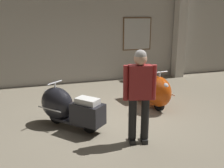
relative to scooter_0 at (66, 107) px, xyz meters
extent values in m
plane|color=gray|center=(1.04, -0.23, -0.43)|extent=(60.00, 60.00, 0.00)
cube|color=#ADA89E|center=(1.04, 3.65, 1.32)|extent=(18.00, 0.20, 3.52)
cube|color=brown|center=(3.15, 3.53, 1.23)|extent=(1.10, 0.03, 1.18)
cube|color=#B2B2AD|center=(3.15, 3.51, 1.23)|extent=(1.02, 0.01, 1.10)
cube|color=beige|center=(4.79, 3.30, 1.32)|extent=(0.36, 0.36, 3.52)
cylinder|color=black|center=(-0.20, 0.23, -0.24)|extent=(0.31, 0.34, 0.39)
cylinder|color=silver|center=(-0.20, 0.23, -0.24)|extent=(0.18, 0.19, 0.17)
cylinder|color=black|center=(0.40, -0.47, -0.24)|extent=(0.31, 0.34, 0.39)
cylinder|color=silver|center=(0.40, -0.47, -0.24)|extent=(0.18, 0.19, 0.17)
cube|color=black|center=(0.10, -0.12, -0.26)|extent=(0.86, 0.92, 0.05)
ellipsoid|color=black|center=(-0.16, 0.19, 0.03)|extent=(0.91, 0.94, 0.73)
cube|color=black|center=(0.38, -0.44, -0.03)|extent=(0.72, 0.75, 0.42)
cube|color=silver|center=(0.38, -0.44, 0.24)|extent=(0.51, 0.53, 0.12)
sphere|color=silver|center=(-0.34, 0.40, 0.23)|extent=(0.14, 0.14, 0.14)
cylinder|color=silver|center=(-0.18, 0.21, 0.37)|extent=(0.04, 0.04, 0.27)
cylinder|color=silver|center=(-0.18, 0.21, 0.50)|extent=(0.34, 0.30, 0.03)
cube|color=silver|center=(-0.35, 0.03, -0.02)|extent=(0.43, 0.50, 0.02)
cylinder|color=black|center=(2.34, 0.21, -0.23)|extent=(0.13, 0.41, 0.41)
cylinder|color=silver|center=(2.34, 0.21, -0.23)|extent=(0.12, 0.19, 0.18)
cylinder|color=black|center=(2.22, 1.17, -0.23)|extent=(0.13, 0.41, 0.41)
cylinder|color=silver|center=(2.22, 1.17, -0.23)|extent=(0.12, 0.19, 0.18)
cube|color=#C6470F|center=(2.28, 0.69, -0.25)|extent=(0.47, 1.00, 0.05)
ellipsoid|color=#C6470F|center=(2.33, 0.26, 0.06)|extent=(0.62, 0.91, 0.77)
cube|color=#C6470F|center=(2.23, 1.13, -0.01)|extent=(0.48, 0.73, 0.45)
cube|color=black|center=(2.23, 1.13, 0.27)|extent=(0.34, 0.52, 0.12)
sphere|color=silver|center=(2.36, -0.02, 0.27)|extent=(0.15, 0.15, 0.15)
cylinder|color=silver|center=(2.33, 0.23, 0.41)|extent=(0.04, 0.04, 0.28)
cylinder|color=silver|center=(2.33, 0.23, 0.55)|extent=(0.45, 0.08, 0.03)
cube|color=silver|center=(2.59, 0.29, 0.01)|extent=(0.09, 0.68, 0.02)
cube|color=black|center=(1.30, -1.16, -0.39)|extent=(0.17, 0.29, 0.09)
cylinder|color=black|center=(1.29, -1.18, 0.09)|extent=(0.15, 0.15, 0.87)
cube|color=black|center=(1.07, -1.10, -0.39)|extent=(0.17, 0.29, 0.09)
cylinder|color=black|center=(1.07, -1.12, 0.09)|extent=(0.15, 0.15, 0.87)
cube|color=maroon|center=(1.18, -1.15, 0.75)|extent=(0.44, 0.30, 0.62)
cylinder|color=maroon|center=(1.42, -1.21, 0.73)|extent=(0.10, 0.10, 0.64)
cylinder|color=maroon|center=(0.94, -1.09, 0.73)|extent=(0.10, 0.10, 0.64)
sphere|color=tan|center=(1.18, -1.15, 1.16)|extent=(0.23, 0.23, 0.23)
sphere|color=gray|center=(1.18, -1.15, 1.22)|extent=(0.22, 0.22, 0.22)
camera|label=1|loc=(-0.63, -5.12, 1.90)|focal=40.48mm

